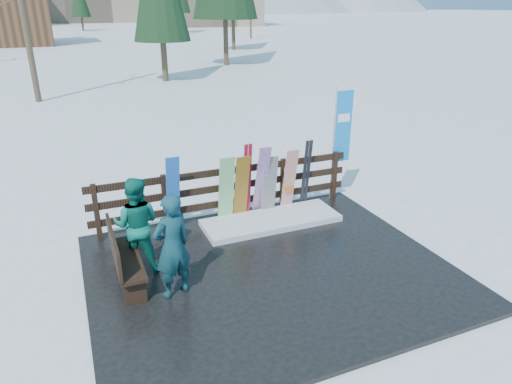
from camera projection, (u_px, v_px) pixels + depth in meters
name	position (u px, v px, depth m)	size (l,w,h in m)	color
ground	(270.00, 272.00, 7.89)	(700.00, 700.00, 0.00)	white
deck	(270.00, 270.00, 7.87)	(6.00, 5.00, 0.08)	black
fence	(227.00, 189.00, 9.48)	(5.60, 0.10, 1.15)	black
snow_patch	(271.00, 220.00, 9.47)	(2.84, 1.00, 0.12)	white
bench	(122.00, 256.00, 7.23)	(0.41, 1.50, 0.97)	black
snowboard_0	(173.00, 194.00, 8.82)	(0.26, 0.03, 1.65)	blue
snowboard_1	(226.00, 190.00, 9.24)	(0.32, 0.03, 1.48)	silver
snowboard_2	(241.00, 188.00, 9.36)	(0.29, 0.03, 1.47)	#FFA11C
snowboard_3	(261.00, 181.00, 9.49)	(0.25, 0.03, 1.67)	silver
snowboard_4	(269.00, 186.00, 9.60)	(0.31, 0.03, 1.35)	black
snowboard_5	(289.00, 181.00, 9.75)	(0.27, 0.03, 1.47)	silver
ski_pair_a	(247.00, 181.00, 9.44)	(0.16, 0.19, 1.65)	maroon
ski_pair_b	(306.00, 174.00, 9.94)	(0.17, 0.21, 1.57)	black
rental_flag	(341.00, 131.00, 10.14)	(0.45, 0.04, 2.60)	silver
person_front	(172.00, 246.00, 6.86)	(0.61, 0.40, 1.69)	#145854
person_back	(137.00, 224.00, 7.57)	(0.80, 0.63, 1.65)	#0C6A5A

